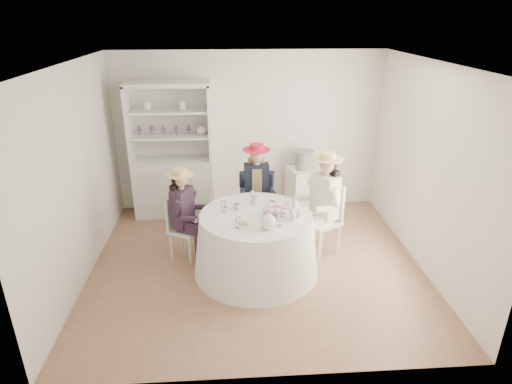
{
  "coord_description": "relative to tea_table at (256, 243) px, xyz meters",
  "views": [
    {
      "loc": [
        -0.35,
        -5.09,
        3.25
      ],
      "look_at": [
        0.0,
        0.1,
        1.05
      ],
      "focal_mm": 30.0,
      "sensor_mm": 36.0,
      "label": 1
    }
  ],
  "objects": [
    {
      "name": "wall_back",
      "position": [
        0.02,
        2.15,
        0.93
      ],
      "size": [
        4.5,
        0.0,
        4.5
      ],
      "primitive_type": "plane",
      "rotation": [
        1.57,
        0.0,
        0.0
      ],
      "color": "silver",
      "rests_on": "ground"
    },
    {
      "name": "hutch",
      "position": [
        -1.26,
        1.91,
        0.38
      ],
      "size": [
        1.46,
        0.85,
        2.25
      ],
      "rotation": [
        0.0,
        0.0,
        0.28
      ],
      "color": "silver",
      "rests_on": "ground"
    },
    {
      "name": "flower_bowl",
      "position": [
        0.2,
        -0.1,
        0.45
      ],
      "size": [
        0.3,
        0.3,
        0.06
      ],
      "primitive_type": "imported",
      "rotation": [
        0.0,
        0.0,
        -0.27
      ],
      "color": "white",
      "rests_on": "tea_table"
    },
    {
      "name": "teacup_b",
      "position": [
        -0.01,
        0.31,
        0.46
      ],
      "size": [
        0.08,
        0.08,
        0.07
      ],
      "primitive_type": "imported",
      "rotation": [
        0.0,
        0.0,
        0.08
      ],
      "color": "white",
      "rests_on": "tea_table"
    },
    {
      "name": "guest_right",
      "position": [
        0.97,
        0.42,
        0.44
      ],
      "size": [
        0.65,
        0.6,
        1.51
      ],
      "rotation": [
        0.0,
        0.0,
        -1.04
      ],
      "color": "silver",
      "rests_on": "ground"
    },
    {
      "name": "wall_right",
      "position": [
        2.27,
        0.15,
        0.93
      ],
      "size": [
        0.0,
        4.5,
        4.5
      ],
      "primitive_type": "plane",
      "rotation": [
        1.57,
        0.0,
        -1.57
      ],
      "color": "silver",
      "rests_on": "ground"
    },
    {
      "name": "ceiling",
      "position": [
        0.02,
        0.15,
        2.28
      ],
      "size": [
        4.5,
        4.5,
        0.0
      ],
      "primitive_type": "plane",
      "rotation": [
        3.14,
        0.0,
        0.0
      ],
      "color": "white",
      "rests_on": "wall_back"
    },
    {
      "name": "stemware_set",
      "position": [
        -0.0,
        0.0,
        0.5
      ],
      "size": [
        0.9,
        0.87,
        0.15
      ],
      "color": "white",
      "rests_on": "tea_table"
    },
    {
      "name": "cupcake_stand",
      "position": [
        0.44,
        -0.13,
        0.51
      ],
      "size": [
        0.25,
        0.25,
        0.24
      ],
      "rotation": [
        0.0,
        0.0,
        -0.3
      ],
      "color": "white",
      "rests_on": "tea_table"
    },
    {
      "name": "wall_left",
      "position": [
        -2.23,
        0.15,
        0.93
      ],
      "size": [
        0.0,
        4.5,
        4.5
      ],
      "primitive_type": "plane",
      "rotation": [
        1.57,
        0.0,
        1.57
      ],
      "color": "silver",
      "rests_on": "ground"
    },
    {
      "name": "table_teapot",
      "position": [
        0.12,
        -0.39,
        0.51
      ],
      "size": [
        0.26,
        0.19,
        0.2
      ],
      "rotation": [
        0.0,
        0.0,
        -0.17
      ],
      "color": "white",
      "rests_on": "tea_table"
    },
    {
      "name": "wall_front",
      "position": [
        0.02,
        -1.85,
        0.93
      ],
      "size": [
        4.5,
        0.0,
        4.5
      ],
      "primitive_type": "plane",
      "rotation": [
        -1.57,
        0.0,
        0.0
      ],
      "color": "silver",
      "rests_on": "ground"
    },
    {
      "name": "guest_left",
      "position": [
        -0.96,
        0.43,
        0.33
      ],
      "size": [
        0.56,
        0.51,
        1.33
      ],
      "rotation": [
        0.0,
        0.0,
        1.11
      ],
      "color": "silver",
      "rests_on": "ground"
    },
    {
      "name": "ground",
      "position": [
        0.02,
        0.15,
        -0.42
      ],
      "size": [
        4.5,
        4.5,
        0.0
      ],
      "primitive_type": "plane",
      "color": "#875D43",
      "rests_on": "ground"
    },
    {
      "name": "teacup_c",
      "position": [
        0.23,
        0.21,
        0.46
      ],
      "size": [
        0.12,
        0.12,
        0.08
      ],
      "primitive_type": "imported",
      "rotation": [
        0.0,
        0.0,
        -0.33
      ],
      "color": "white",
      "rests_on": "tea_table"
    },
    {
      "name": "spare_chair",
      "position": [
        -0.83,
        1.3,
        0.1
      ],
      "size": [
        0.42,
        0.42,
        0.97
      ],
      "rotation": [
        0.0,
        0.0,
        3.18
      ],
      "color": "silver",
      "rests_on": "ground"
    },
    {
      "name": "guest_mid",
      "position": [
        0.08,
        1.06,
        0.41
      ],
      "size": [
        0.52,
        0.55,
        1.46
      ],
      "rotation": [
        0.0,
        0.0,
        -0.0
      ],
      "color": "silver",
      "rests_on": "ground"
    },
    {
      "name": "sandwich_plate",
      "position": [
        -0.15,
        -0.28,
        0.44
      ],
      "size": [
        0.26,
        0.26,
        0.06
      ],
      "rotation": [
        0.0,
        0.0,
        0.29
      ],
      "color": "white",
      "rests_on": "tea_table"
    },
    {
      "name": "flower_arrangement",
      "position": [
        0.21,
        -0.08,
        0.52
      ],
      "size": [
        0.21,
        0.2,
        0.08
      ],
      "rotation": [
        0.0,
        0.0,
        -0.21
      ],
      "color": "pink",
      "rests_on": "tea_table"
    },
    {
      "name": "tea_table",
      "position": [
        0.0,
        0.0,
        0.0
      ],
      "size": [
        1.66,
        1.66,
        0.84
      ],
      "rotation": [
        0.0,
        0.0,
        -0.32
      ],
      "color": "white",
      "rests_on": "ground"
    },
    {
      "name": "side_table",
      "position": [
        0.95,
        1.87,
        -0.03
      ],
      "size": [
        0.61,
        0.61,
        0.77
      ],
      "primitive_type": "cube",
      "rotation": [
        0.0,
        0.0,
        0.25
      ],
      "color": "silver",
      "rests_on": "ground"
    },
    {
      "name": "hatbox",
      "position": [
        0.95,
        1.87,
        0.51
      ],
      "size": [
        0.35,
        0.35,
        0.31
      ],
      "primitive_type": "cylinder",
      "rotation": [
        0.0,
        0.0,
        0.13
      ],
      "color": "black",
      "rests_on": "side_table"
    },
    {
      "name": "teacup_a",
      "position": [
        -0.24,
        0.18,
        0.46
      ],
      "size": [
        0.11,
        0.11,
        0.07
      ],
      "primitive_type": "imported",
      "rotation": [
        0.0,
        0.0,
        -0.35
      ],
      "color": "white",
      "rests_on": "tea_table"
    }
  ]
}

